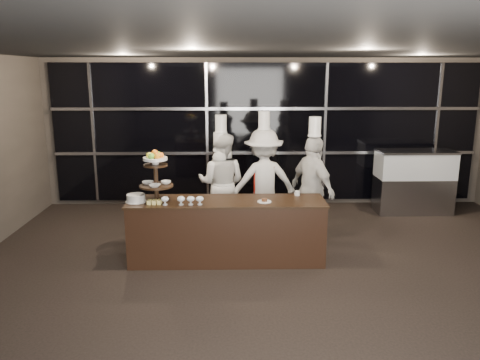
{
  "coord_description": "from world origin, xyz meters",
  "views": [
    {
      "loc": [
        -0.72,
        -4.56,
        2.73
      ],
      "look_at": [
        -0.58,
        2.23,
        1.15
      ],
      "focal_mm": 35.0,
      "sensor_mm": 36.0,
      "label": 1
    }
  ],
  "objects_px": {
    "display_case": "(414,178)",
    "chef_c": "(263,181)",
    "chef_a": "(220,190)",
    "chef_b": "(222,182)",
    "buffet_counter": "(227,230)",
    "chef_d": "(313,188)",
    "layer_cake": "(136,198)",
    "display_stand": "(156,172)"
  },
  "relations": [
    {
      "from": "chef_c",
      "to": "chef_d",
      "type": "height_order",
      "value": "chef_c"
    },
    {
      "from": "chef_b",
      "to": "chef_d",
      "type": "xyz_separation_m",
      "value": [
        1.48,
        -0.49,
        0.01
      ]
    },
    {
      "from": "buffet_counter",
      "to": "display_stand",
      "type": "distance_m",
      "value": 1.33
    },
    {
      "from": "buffet_counter",
      "to": "display_case",
      "type": "distance_m",
      "value": 4.36
    },
    {
      "from": "chef_c",
      "to": "chef_b",
      "type": "bearing_deg",
      "value": 176.22
    },
    {
      "from": "buffet_counter",
      "to": "chef_c",
      "type": "bearing_deg",
      "value": 63.64
    },
    {
      "from": "chef_b",
      "to": "chef_d",
      "type": "height_order",
      "value": "chef_d"
    },
    {
      "from": "buffet_counter",
      "to": "display_case",
      "type": "xyz_separation_m",
      "value": [
        3.66,
        2.37,
        0.22
      ]
    },
    {
      "from": "buffet_counter",
      "to": "chef_c",
      "type": "distance_m",
      "value": 1.46
    },
    {
      "from": "display_case",
      "to": "chef_c",
      "type": "bearing_deg",
      "value": -159.72
    },
    {
      "from": "buffet_counter",
      "to": "display_case",
      "type": "height_order",
      "value": "display_case"
    },
    {
      "from": "chef_a",
      "to": "chef_c",
      "type": "distance_m",
      "value": 0.76
    },
    {
      "from": "buffet_counter",
      "to": "chef_b",
      "type": "distance_m",
      "value": 1.36
    },
    {
      "from": "display_case",
      "to": "display_stand",
      "type": "bearing_deg",
      "value": -153.02
    },
    {
      "from": "chef_b",
      "to": "chef_d",
      "type": "relative_size",
      "value": 0.99
    },
    {
      "from": "display_case",
      "to": "chef_d",
      "type": "distance_m",
      "value": 2.77
    },
    {
      "from": "display_case",
      "to": "chef_b",
      "type": "bearing_deg",
      "value": -164.01
    },
    {
      "from": "buffet_counter",
      "to": "display_stand",
      "type": "relative_size",
      "value": 3.81
    },
    {
      "from": "chef_a",
      "to": "chef_d",
      "type": "height_order",
      "value": "chef_d"
    },
    {
      "from": "chef_a",
      "to": "chef_b",
      "type": "relative_size",
      "value": 0.86
    },
    {
      "from": "chef_d",
      "to": "chef_a",
      "type": "bearing_deg",
      "value": 164.16
    },
    {
      "from": "layer_cake",
      "to": "chef_b",
      "type": "height_order",
      "value": "chef_b"
    },
    {
      "from": "chef_a",
      "to": "chef_c",
      "type": "height_order",
      "value": "chef_c"
    },
    {
      "from": "display_case",
      "to": "layer_cake",
      "type": "bearing_deg",
      "value": -153.92
    },
    {
      "from": "chef_a",
      "to": "layer_cake",
      "type": "bearing_deg",
      "value": -132.14
    },
    {
      "from": "buffet_counter",
      "to": "chef_a",
      "type": "xyz_separation_m",
      "value": [
        -0.13,
        1.23,
        0.29
      ]
    },
    {
      "from": "chef_c",
      "to": "display_stand",
      "type": "bearing_deg",
      "value": -142.38
    },
    {
      "from": "buffet_counter",
      "to": "layer_cake",
      "type": "distance_m",
      "value": 1.39
    },
    {
      "from": "display_stand",
      "to": "layer_cake",
      "type": "bearing_deg",
      "value": -170.17
    },
    {
      "from": "chef_c",
      "to": "chef_a",
      "type": "bearing_deg",
      "value": -178.64
    },
    {
      "from": "display_case",
      "to": "chef_d",
      "type": "bearing_deg",
      "value": -145.36
    },
    {
      "from": "buffet_counter",
      "to": "chef_b",
      "type": "bearing_deg",
      "value": 94.28
    },
    {
      "from": "display_stand",
      "to": "layer_cake",
      "type": "distance_m",
      "value": 0.47
    },
    {
      "from": "layer_cake",
      "to": "display_case",
      "type": "distance_m",
      "value": 5.51
    },
    {
      "from": "chef_c",
      "to": "chef_d",
      "type": "bearing_deg",
      "value": -30.3
    },
    {
      "from": "layer_cake",
      "to": "chef_a",
      "type": "height_order",
      "value": "chef_a"
    },
    {
      "from": "buffet_counter",
      "to": "chef_d",
      "type": "xyz_separation_m",
      "value": [
        1.38,
        0.8,
        0.42
      ]
    },
    {
      "from": "chef_c",
      "to": "display_case",
      "type": "bearing_deg",
      "value": 20.28
    },
    {
      "from": "display_stand",
      "to": "chef_b",
      "type": "relative_size",
      "value": 0.37
    },
    {
      "from": "chef_b",
      "to": "layer_cake",
      "type": "bearing_deg",
      "value": -131.54
    },
    {
      "from": "display_stand",
      "to": "chef_d",
      "type": "bearing_deg",
      "value": 18.56
    },
    {
      "from": "buffet_counter",
      "to": "chef_b",
      "type": "height_order",
      "value": "chef_b"
    }
  ]
}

